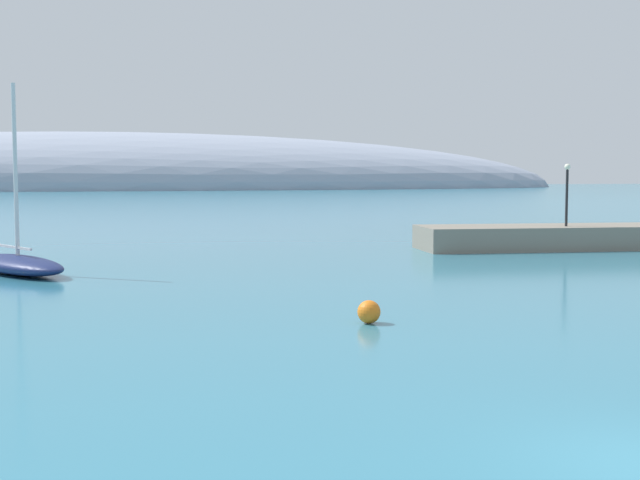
{
  "coord_description": "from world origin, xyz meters",
  "views": [
    {
      "loc": [
        -8.28,
        -11.35,
        4.61
      ],
      "look_at": [
        0.29,
        22.61,
        1.81
      ],
      "focal_mm": 47.19,
      "sensor_mm": 36.0,
      "label": 1
    }
  ],
  "objects": [
    {
      "name": "sailboat_navy_near_shore",
      "position": [
        -12.33,
        28.99,
        0.51
      ],
      "size": [
        5.81,
        7.59,
        8.64
      ],
      "rotation": [
        0.0,
        0.0,
        5.25
      ],
      "color": "navy",
      "rests_on": "water"
    },
    {
      "name": "distant_ridge",
      "position": [
        -7.95,
        244.16,
        0.0
      ],
      "size": [
        284.15,
        76.8,
        33.08
      ],
      "primitive_type": "ellipsoid",
      "color": "#8E99AD",
      "rests_on": "ground"
    },
    {
      "name": "mooring_buoy_orange",
      "position": [
        -0.59,
        13.01,
        0.36
      ],
      "size": [
        0.72,
        0.72,
        0.72
      ],
      "primitive_type": "sphere",
      "color": "orange",
      "rests_on": "water"
    },
    {
      "name": "harbor_lamp_post",
      "position": [
        18.37,
        33.83,
        3.76
      ],
      "size": [
        0.36,
        0.36,
        3.74
      ],
      "color": "black",
      "rests_on": "breakwater_rocks"
    },
    {
      "name": "breakwater_rocks",
      "position": [
        23.62,
        34.08,
        0.71
      ],
      "size": [
        28.09,
        7.12,
        1.42
      ],
      "primitive_type": "cube",
      "rotation": [
        0.0,
        0.0,
        -0.09
      ],
      "color": "gray",
      "rests_on": "ground"
    }
  ]
}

